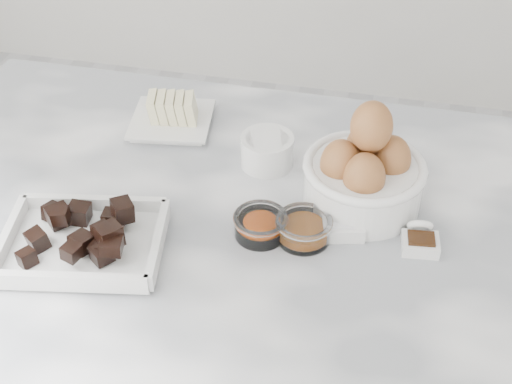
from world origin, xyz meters
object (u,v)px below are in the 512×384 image
sugar_ramekin (267,150)px  honey_bowl (304,228)px  butter_plate (170,114)px  zest_bowl (261,224)px  chocolate_dish (82,238)px  vanilla_spoon (420,239)px  salt_spoon (342,221)px  egg_bowl (364,172)px

sugar_ramekin → honey_bowl: (0.09, -0.17, -0.01)m
butter_plate → zest_bowl: bearing=-48.3°
chocolate_dish → vanilla_spoon: size_ratio=3.72×
honey_bowl → salt_spoon: 0.06m
chocolate_dish → sugar_ramekin: 0.35m
vanilla_spoon → sugar_ramekin: bearing=150.4°
egg_bowl → honey_bowl: egg_bowl is taller
sugar_ramekin → salt_spoon: sugar_ramekin is taller
chocolate_dish → salt_spoon: size_ratio=2.99×
chocolate_dish → honey_bowl: (0.31, 0.10, -0.01)m
honey_bowl → vanilla_spoon: 0.17m
butter_plate → sugar_ramekin: 0.21m
honey_bowl → salt_spoon: size_ratio=0.99×
egg_bowl → sugar_ramekin: bearing=158.4°
butter_plate → chocolate_dish: bearing=-93.0°
sugar_ramekin → egg_bowl: size_ratio=0.47×
sugar_ramekin → honey_bowl: 0.19m
chocolate_dish → sugar_ramekin: bearing=51.2°
vanilla_spoon → zest_bowl: bearing=-173.6°
chocolate_dish → egg_bowl: 0.44m
sugar_ramekin → egg_bowl: bearing=-21.6°
egg_bowl → zest_bowl: egg_bowl is taller
egg_bowl → vanilla_spoon: bearing=-41.0°
butter_plate → zest_bowl: butter_plate is taller
egg_bowl → salt_spoon: 0.09m
butter_plate → vanilla_spoon: butter_plate is taller
chocolate_dish → zest_bowl: chocolate_dish is taller
chocolate_dish → butter_plate: bearing=87.0°
butter_plate → sugar_ramekin: (0.20, -0.08, 0.01)m
honey_bowl → vanilla_spoon: (0.17, 0.02, -0.01)m
butter_plate → sugar_ramekin: butter_plate is taller
butter_plate → zest_bowl: (0.23, -0.25, -0.00)m
sugar_ramekin → zest_bowl: bearing=-80.9°
butter_plate → honey_bowl: butter_plate is taller
vanilla_spoon → butter_plate: bearing=153.7°
egg_bowl → salt_spoon: size_ratio=2.22×
butter_plate → vanilla_spoon: bearing=-26.3°
sugar_ramekin → vanilla_spoon: sugar_ramekin is taller
zest_bowl → salt_spoon: bearing=17.9°
honey_bowl → vanilla_spoon: vanilla_spoon is taller
sugar_ramekin → vanilla_spoon: 0.30m
zest_bowl → salt_spoon: salt_spoon is taller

